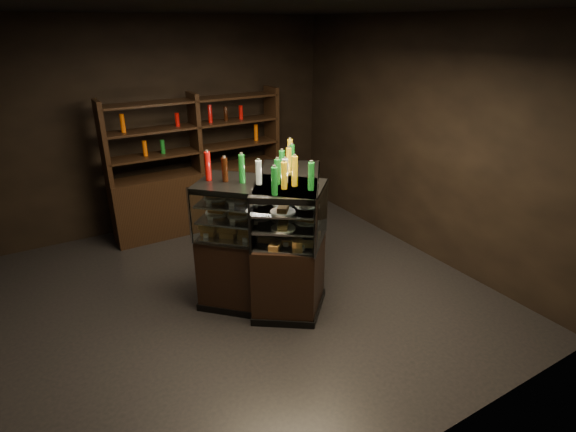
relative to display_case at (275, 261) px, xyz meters
name	(u,v)px	position (x,y,z in m)	size (l,w,h in m)	color
ground	(249,293)	(-0.22, 0.25, -0.48)	(5.00, 5.00, 0.00)	black
room_shell	(242,126)	(-0.22, 0.25, 1.47)	(5.02, 5.02, 3.01)	black
display_case	(275,261)	(0.00, 0.00, 0.00)	(1.67, 1.44, 1.42)	black
food_display	(274,210)	(0.00, 0.00, 0.61)	(1.25, 1.06, 0.44)	gold
bottles_top	(274,167)	(0.00, 0.00, 1.07)	(1.08, 0.93, 0.30)	silver
potted_conifer	(300,243)	(0.54, 0.33, -0.06)	(0.34, 0.34, 0.72)	black
back_shelving	(200,189)	(0.00, 2.30, 0.13)	(2.55, 0.45, 2.00)	black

